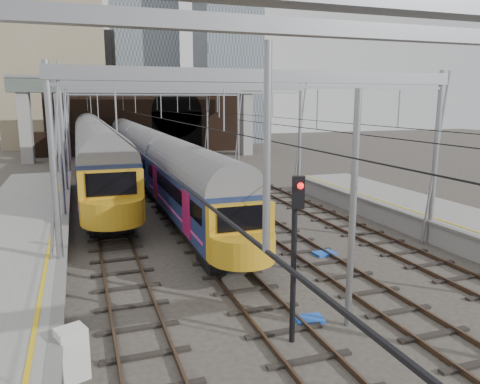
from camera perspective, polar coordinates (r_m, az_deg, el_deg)
name	(u,v)px	position (r m, az deg, el deg)	size (l,w,h in m)	color
ground	(389,359)	(13.59, 17.66, -18.85)	(160.00, 160.00, 0.00)	#38332D
tracks	(222,221)	(26.22, -2.24, -3.59)	(14.40, 80.00, 0.22)	#4C3828
overhead_line	(192,102)	(31.63, -5.83, 10.86)	(16.80, 80.00, 8.00)	gray
retaining_wall	(148,119)	(61.88, -11.15, 8.73)	(28.00, 2.75, 9.00)	#301E15
overbridge	(142,95)	(55.77, -11.83, 11.49)	(28.00, 3.00, 9.25)	gray
city_skyline	(137,34)	(81.07, -12.50, 18.24)	(37.50, 27.50, 60.00)	tan
train_main	(138,147)	(45.27, -12.34, 5.37)	(2.56, 59.28, 4.49)	black
train_second	(89,136)	(57.52, -17.89, 6.57)	(3.07, 70.89, 5.19)	black
signal_near_left	(295,240)	(12.68, 6.75, -5.78)	(0.38, 0.46, 4.75)	black
relay_cabinet	(72,354)	(12.60, -19.78, -18.07)	(0.66, 0.55, 1.33)	silver
equip_cover_a	(309,319)	(15.07, 8.43, -15.08)	(0.85, 0.60, 0.10)	blue
equip_cover_b	(214,255)	(20.55, -3.15, -7.72)	(0.73, 0.51, 0.09)	blue
equip_cover_c	(324,253)	(21.07, 10.23, -7.37)	(0.93, 0.66, 0.11)	blue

